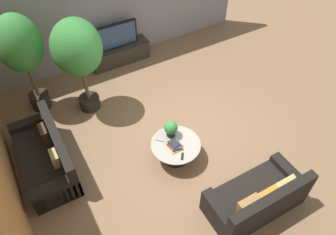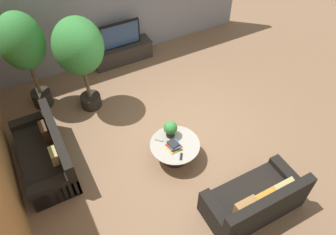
# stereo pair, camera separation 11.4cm
# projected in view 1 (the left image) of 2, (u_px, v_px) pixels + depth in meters

# --- Properties ---
(ground_plane) EXTENTS (24.00, 24.00, 0.00)m
(ground_plane) POSITION_uv_depth(u_px,v_px,m) (175.00, 133.00, 7.04)
(ground_plane) COLOR brown
(back_wall_stone) EXTENTS (7.40, 0.12, 3.00)m
(back_wall_stone) POSITION_uv_depth(u_px,v_px,m) (108.00, 4.00, 7.91)
(back_wall_stone) COLOR gray
(back_wall_stone) RESTS_ON ground
(media_console) EXTENTS (1.59, 0.50, 0.47)m
(media_console) POSITION_uv_depth(u_px,v_px,m) (120.00, 53.00, 8.63)
(media_console) COLOR #2D2823
(media_console) RESTS_ON ground
(television) EXTENTS (1.06, 0.13, 0.65)m
(television) POSITION_uv_depth(u_px,v_px,m) (117.00, 36.00, 8.24)
(television) COLOR black
(television) RESTS_ON media_console
(coffee_table) EXTENTS (0.97, 0.97, 0.42)m
(coffee_table) POSITION_uv_depth(u_px,v_px,m) (176.00, 148.00, 6.39)
(coffee_table) COLOR black
(coffee_table) RESTS_ON ground
(couch_by_wall) EXTENTS (0.84, 1.92, 0.84)m
(couch_by_wall) POSITION_uv_depth(u_px,v_px,m) (46.00, 157.00, 6.25)
(couch_by_wall) COLOR black
(couch_by_wall) RESTS_ON ground
(couch_near_entry) EXTENTS (1.71, 0.84, 0.84)m
(couch_near_entry) POSITION_uv_depth(u_px,v_px,m) (257.00, 199.00, 5.63)
(couch_near_entry) COLOR black
(couch_near_entry) RESTS_ON ground
(potted_palm_tall) EXTENTS (0.91, 0.91, 2.32)m
(potted_palm_tall) POSITION_uv_depth(u_px,v_px,m) (20.00, 48.00, 6.45)
(potted_palm_tall) COLOR black
(potted_palm_tall) RESTS_ON ground
(potted_palm_corner) EXTENTS (1.01, 1.01, 2.23)m
(potted_palm_corner) POSITION_uv_depth(u_px,v_px,m) (77.00, 51.00, 6.48)
(potted_palm_corner) COLOR black
(potted_palm_corner) RESTS_ON ground
(potted_plant_tabletop) EXTENTS (0.27, 0.27, 0.35)m
(potted_plant_tabletop) POSITION_uv_depth(u_px,v_px,m) (171.00, 128.00, 6.31)
(potted_plant_tabletop) COLOR black
(potted_plant_tabletop) RESTS_ON coffee_table
(book_stack) EXTENTS (0.26, 0.28, 0.11)m
(book_stack) POSITION_uv_depth(u_px,v_px,m) (175.00, 145.00, 6.22)
(book_stack) COLOR gold
(book_stack) RESTS_ON coffee_table
(remote_black) EXTENTS (0.13, 0.15, 0.02)m
(remote_black) POSITION_uv_depth(u_px,v_px,m) (182.00, 156.00, 6.09)
(remote_black) COLOR black
(remote_black) RESTS_ON coffee_table
(remote_silver) EXTENTS (0.14, 0.14, 0.02)m
(remote_silver) POSITION_uv_depth(u_px,v_px,m) (160.00, 140.00, 6.36)
(remote_silver) COLOR gray
(remote_silver) RESTS_ON coffee_table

